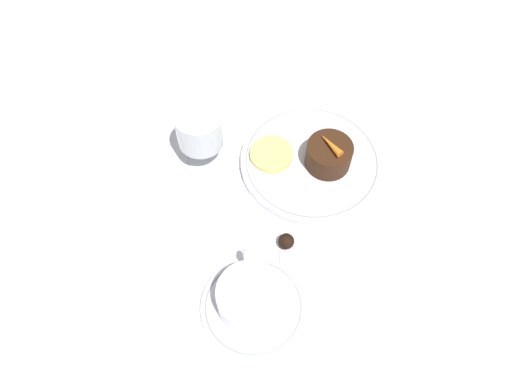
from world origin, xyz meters
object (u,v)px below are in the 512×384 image
object	(u,v)px
coffee_cup	(250,297)
fork	(326,260)
dessert_cake	(329,155)
dinner_plate	(311,162)
wine_glass	(200,131)

from	to	relation	value
coffee_cup	fork	distance (m)	0.14
coffee_cup	dessert_cake	world-z (taller)	coffee_cup
dinner_plate	fork	size ratio (longest dim) A/B	1.31
wine_glass	fork	world-z (taller)	wine_glass
dessert_cake	wine_glass	bearing A→B (deg)	77.85
dinner_plate	coffee_cup	world-z (taller)	coffee_cup
wine_glass	fork	xyz separation A→B (m)	(-0.21, -0.17, -0.07)
wine_glass	dessert_cake	bearing A→B (deg)	-102.15
dinner_plate	wine_glass	xyz separation A→B (m)	(0.04, 0.18, 0.07)
coffee_cup	wine_glass	size ratio (longest dim) A/B	1.09
dessert_cake	dinner_plate	bearing A→B (deg)	70.34
fork	dinner_plate	bearing A→B (deg)	-2.47
wine_glass	dessert_cake	xyz separation A→B (m)	(-0.04, -0.21, -0.04)
dinner_plate	fork	xyz separation A→B (m)	(-0.18, 0.01, -0.01)
dinner_plate	wine_glass	distance (m)	0.20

